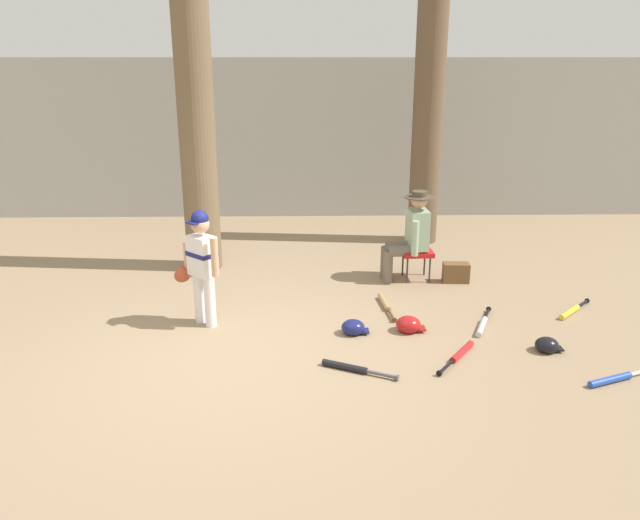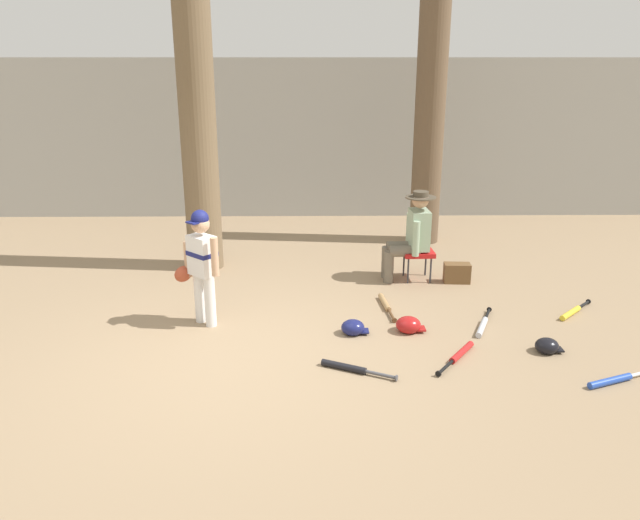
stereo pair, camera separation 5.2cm
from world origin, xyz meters
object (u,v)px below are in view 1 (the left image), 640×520
object	(u,v)px
young_ballplayer	(201,260)
bat_red_barrel	(460,354)
tree_near_player	(194,88)
batting_helmet_navy	(353,327)
bat_yellow_trainer	(572,311)
bat_wood_tan	(385,304)
tree_behind_spectator	(427,133)
handbag_beside_stool	(456,273)
bat_aluminum_silver	(483,325)
batting_helmet_black	(547,345)
bat_blue_youth	(615,379)
seated_spectator	(410,233)
bat_black_composite	(351,368)
folding_stool	(417,253)
batting_helmet_red	(409,325)

from	to	relation	value
young_ballplayer	bat_red_barrel	bearing A→B (deg)	-18.21
tree_near_player	batting_helmet_navy	distance (m)	3.84
bat_yellow_trainer	bat_wood_tan	world-z (taller)	same
tree_behind_spectator	handbag_beside_stool	world-z (taller)	tree_behind_spectator
bat_aluminum_silver	batting_helmet_black	distance (m)	0.77
bat_yellow_trainer	bat_wood_tan	xyz separation A→B (m)	(-2.14, 0.25, 0.00)
young_ballplayer	bat_blue_youth	bearing A→B (deg)	-19.38
seated_spectator	batting_helmet_black	xyz separation A→B (m)	(1.06, -2.18, -0.57)
batting_helmet_navy	tree_behind_spectator	bearing A→B (deg)	68.87
tree_near_player	seated_spectator	bearing A→B (deg)	-11.70
tree_behind_spectator	bat_black_composite	xyz separation A→B (m)	(-1.46, -4.39, -1.70)
tree_near_player	bat_aluminum_silver	bearing A→B (deg)	-32.59
young_ballplayer	batting_helmet_navy	world-z (taller)	young_ballplayer
tree_behind_spectator	handbag_beside_stool	bearing A→B (deg)	-87.03
handbag_beside_stool	tree_behind_spectator	bearing A→B (deg)	92.97
seated_spectator	bat_red_barrel	size ratio (longest dim) A/B	1.79
batting_helmet_navy	folding_stool	bearing A→B (deg)	60.64
tree_near_player	young_ballplayer	size ratio (longest dim) A/B	4.37
bat_blue_youth	bat_black_composite	xyz separation A→B (m)	(-2.42, 0.26, 0.00)
young_ballplayer	batting_helmet_black	distance (m)	3.72
bat_yellow_trainer	handbag_beside_stool	bearing A→B (deg)	135.28
bat_aluminum_silver	bat_black_composite	xyz separation A→B (m)	(-1.53, -0.96, 0.00)
seated_spectator	bat_wood_tan	size ratio (longest dim) A/B	1.55
bat_yellow_trainer	batting_helmet_red	distance (m)	2.03
bat_wood_tan	tree_near_player	bearing A→B (deg)	146.99
bat_yellow_trainer	batting_helmet_red	size ratio (longest dim) A/B	1.75
bat_blue_youth	bat_aluminum_silver	bearing A→B (deg)	126.00
bat_aluminum_silver	batting_helmet_black	xyz separation A→B (m)	(0.49, -0.60, 0.04)
bat_wood_tan	batting_helmet_navy	bearing A→B (deg)	-120.35
tree_behind_spectator	seated_spectator	distance (m)	2.20
bat_yellow_trainer	bat_black_composite	distance (m)	2.98
folding_stool	batting_helmet_black	xyz separation A→B (m)	(0.96, -2.19, -0.29)
young_ballplayer	bat_black_composite	bearing A→B (deg)	-36.12
tree_behind_spectator	young_ballplayer	world-z (taller)	tree_behind_spectator
bat_black_composite	batting_helmet_black	bearing A→B (deg)	10.27
seated_spectator	bat_yellow_trainer	distance (m)	2.19
bat_red_barrel	bat_blue_youth	bearing A→B (deg)	-21.69
folding_stool	bat_black_composite	world-z (taller)	folding_stool
tree_near_player	bat_yellow_trainer	size ratio (longest dim) A/B	10.13
folding_stool	handbag_beside_stool	xyz separation A→B (m)	(0.51, -0.13, -0.23)
folding_stool	seated_spectator	bearing A→B (deg)	-177.59
tree_behind_spectator	bat_yellow_trainer	distance (m)	3.71
seated_spectator	bat_black_composite	xyz separation A→B (m)	(-0.96, -2.55, -0.61)
tree_near_player	handbag_beside_stool	distance (m)	4.20
folding_stool	bat_wood_tan	bearing A→B (deg)	-118.59
tree_near_player	seated_spectator	xyz separation A→B (m)	(2.82, -0.58, -1.82)
bat_yellow_trainer	young_ballplayer	bearing A→B (deg)	-177.43
bat_black_composite	tree_behind_spectator	bearing A→B (deg)	71.59
batting_helmet_red	bat_aluminum_silver	bearing A→B (deg)	5.98
bat_yellow_trainer	bat_wood_tan	distance (m)	2.16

